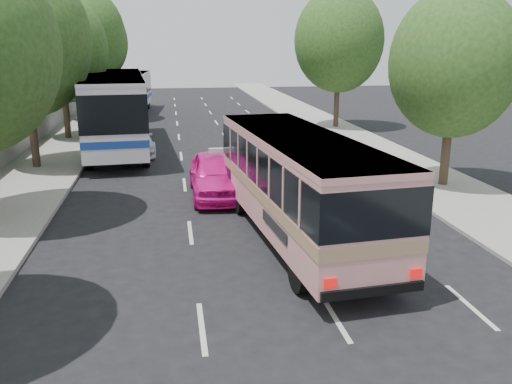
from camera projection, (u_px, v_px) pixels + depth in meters
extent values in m
plane|color=black|center=(273.00, 282.00, 13.59)|extent=(120.00, 120.00, 0.00)
cube|color=#9E998E|center=(65.00, 145.00, 31.32)|extent=(4.00, 90.00, 0.15)
cube|color=#9E998E|center=(347.00, 137.00, 33.89)|extent=(4.00, 90.00, 0.12)
cube|color=#9E998E|center=(30.00, 131.00, 30.83)|extent=(0.30, 90.00, 1.50)
cylinder|color=#38281E|center=(33.00, 129.00, 25.10)|extent=(0.36, 0.36, 3.80)
ellipsoid|color=#254518|center=(23.00, 40.00, 24.02)|extent=(6.00, 6.00, 6.90)
sphere|color=#254518|center=(28.00, 11.00, 23.48)|extent=(3.90, 3.90, 3.90)
cylinder|color=#38281E|center=(66.00, 111.00, 32.76)|extent=(0.36, 0.36, 3.50)
ellipsoid|color=#254518|center=(60.00, 49.00, 31.78)|extent=(5.52, 5.52, 6.35)
sphere|color=#254518|center=(65.00, 29.00, 31.26)|extent=(3.59, 3.59, 3.59)
cylinder|color=#38281E|center=(86.00, 95.00, 40.33)|extent=(0.36, 0.36, 3.99)
ellipsoid|color=#254518|center=(81.00, 36.00, 39.20)|extent=(6.30, 6.30, 7.24)
sphere|color=#254518|center=(85.00, 18.00, 38.64)|extent=(4.09, 4.09, 4.09)
cylinder|color=#38281E|center=(97.00, 88.00, 47.94)|extent=(0.36, 0.36, 3.72)
ellipsoid|color=#254518|center=(93.00, 42.00, 46.89)|extent=(5.88, 5.88, 6.76)
sphere|color=#254518|center=(97.00, 28.00, 46.35)|extent=(3.82, 3.82, 3.82)
cylinder|color=#38281E|center=(446.00, 148.00, 22.08)|extent=(0.36, 0.36, 3.23)
ellipsoid|color=#254518|center=(454.00, 63.00, 21.17)|extent=(5.10, 5.10, 5.87)
sphere|color=#254518|center=(471.00, 36.00, 20.67)|extent=(3.32, 3.31, 3.31)
cylinder|color=#38281E|center=(337.00, 101.00, 37.28)|extent=(0.36, 0.36, 3.80)
ellipsoid|color=#254518|center=(339.00, 40.00, 36.20)|extent=(6.00, 6.00, 6.90)
sphere|color=#254518|center=(347.00, 22.00, 35.66)|extent=(3.90, 3.90, 3.90)
cube|color=#D88B8C|center=(299.00, 181.00, 15.99)|extent=(3.44, 10.19, 2.68)
cube|color=#9E7A59|center=(298.00, 191.00, 16.07)|extent=(3.48, 10.21, 0.35)
cube|color=black|center=(299.00, 164.00, 15.86)|extent=(3.49, 10.23, 1.10)
cube|color=#D88B8C|center=(300.00, 138.00, 15.65)|extent=(3.46, 10.21, 0.16)
cylinder|color=black|center=(240.00, 199.00, 18.89)|extent=(0.40, 1.06, 1.04)
cylinder|color=black|center=(300.00, 195.00, 19.41)|extent=(0.40, 1.06, 1.04)
cylinder|color=black|center=(300.00, 272.00, 12.91)|extent=(0.40, 1.06, 1.04)
cylinder|color=black|center=(384.00, 263.00, 13.44)|extent=(0.40, 1.06, 1.04)
imported|color=#F4159D|center=(216.00, 174.00, 20.98)|extent=(2.02, 5.01, 1.71)
imported|color=silver|center=(131.00, 139.00, 29.11)|extent=(2.84, 5.55, 1.54)
cube|color=silver|center=(116.00, 107.00, 29.67)|extent=(3.90, 13.85, 3.48)
cube|color=black|center=(116.00, 99.00, 29.55)|extent=(3.95, 13.88, 1.71)
cube|color=navy|center=(117.00, 123.00, 29.90)|extent=(3.94, 13.87, 0.34)
cube|color=silver|center=(114.00, 76.00, 29.22)|extent=(3.92, 13.87, 0.16)
cylinder|color=black|center=(98.00, 128.00, 33.91)|extent=(0.46, 1.28, 1.25)
cylinder|color=black|center=(140.00, 126.00, 34.48)|extent=(0.46, 1.28, 1.25)
cylinder|color=black|center=(89.00, 157.00, 25.36)|extent=(0.46, 1.28, 1.25)
cylinder|color=black|center=(145.00, 154.00, 25.93)|extent=(0.46, 1.28, 1.25)
cube|color=silver|center=(130.00, 91.00, 44.72)|extent=(3.11, 11.06, 2.78)
cube|color=black|center=(130.00, 87.00, 44.62)|extent=(3.16, 11.09, 1.36)
cube|color=navy|center=(130.00, 100.00, 44.90)|extent=(3.15, 11.08, 0.27)
cube|color=silver|center=(129.00, 75.00, 44.36)|extent=(3.13, 11.08, 0.13)
cylinder|color=black|center=(125.00, 103.00, 48.33)|extent=(0.36, 1.02, 1.00)
cylinder|color=black|center=(148.00, 103.00, 48.49)|extent=(0.36, 1.02, 1.00)
cylinder|color=black|center=(111.00, 114.00, 41.34)|extent=(0.36, 1.02, 1.00)
cylinder|color=black|center=(137.00, 114.00, 41.50)|extent=(0.36, 1.02, 1.00)
cube|color=silver|center=(216.00, 151.00, 20.72)|extent=(0.55, 0.18, 0.18)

